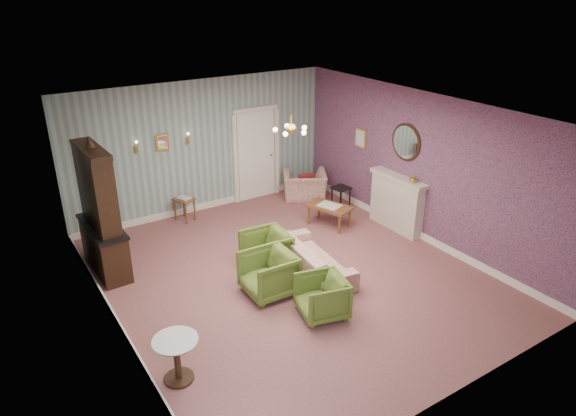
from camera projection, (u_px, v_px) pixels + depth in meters
floor at (291, 275)px, 9.16m from camera, size 7.00×7.00×0.00m
ceiling at (291, 113)px, 7.98m from camera, size 7.00×7.00×0.00m
wall_back at (203, 147)px, 11.25m from camera, size 6.00×0.00×6.00m
wall_front at (460, 300)px, 5.88m from camera, size 6.00×0.00×6.00m
wall_left at (107, 246)px, 7.08m from camera, size 0.00×7.00×7.00m
wall_right at (420, 167)px, 10.06m from camera, size 0.00×7.00×7.00m
wall_right_floral at (420, 167)px, 10.05m from camera, size 0.00×7.00×7.00m
door at (256, 154)px, 12.02m from camera, size 1.12×0.12×2.16m
olive_chair_a at (322, 295)px, 7.94m from camera, size 0.80×0.83×0.72m
olive_chair_b at (268, 272)px, 8.47m from camera, size 0.76×0.81×0.81m
olive_chair_c at (266, 249)px, 9.24m from camera, size 0.76×0.80×0.77m
sofa_chintz at (313, 253)px, 9.13m from camera, size 0.76×1.93×0.74m
wingback_chair at (305, 181)px, 12.20m from camera, size 1.18×1.06×0.87m
dresser at (99, 208)px, 8.84m from camera, size 0.55×1.47×2.43m
fireplace at (397, 203)px, 10.65m from camera, size 0.30×1.40×1.16m
mantel_vase at (413, 179)px, 10.07m from camera, size 0.15×0.15×0.15m
oval_mirror at (406, 142)px, 10.19m from camera, size 0.04×0.76×0.84m
framed_print at (361, 138)px, 11.33m from camera, size 0.04×0.34×0.42m
coffee_table at (329, 215)px, 10.91m from camera, size 0.79×1.02×0.46m
side_table_black at (341, 198)px, 11.68m from camera, size 0.40×0.40×0.53m
pedestal_table at (177, 360)px, 6.65m from camera, size 0.76×0.76×0.64m
nesting_table at (185, 208)px, 11.13m from camera, size 0.46×0.51×0.55m
gilt_mirror_back at (162, 143)px, 10.67m from camera, size 0.28×0.06×0.36m
sconce_left at (136, 147)px, 10.39m from camera, size 0.16×0.12×0.30m
sconce_right at (188, 139)px, 10.93m from camera, size 0.16×0.12×0.30m
chandelier at (291, 130)px, 8.09m from camera, size 0.56×0.56×0.36m
burgundy_cushion at (307, 181)px, 12.04m from camera, size 0.41×0.28×0.39m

